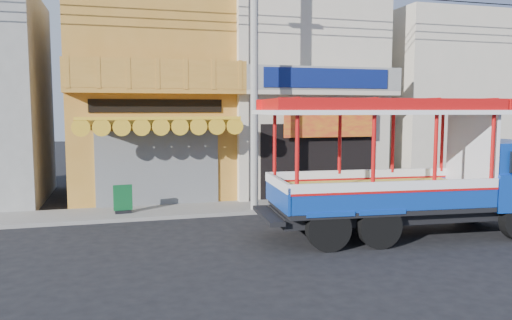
{
  "coord_description": "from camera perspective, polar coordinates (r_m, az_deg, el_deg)",
  "views": [
    {
      "loc": [
        -5.35,
        -12.47,
        3.43
      ],
      "look_at": [
        -1.17,
        2.5,
        1.85
      ],
      "focal_mm": 35.0,
      "sensor_mm": 36.0,
      "label": 1
    }
  ],
  "objects": [
    {
      "name": "shophouse_right",
      "position": [
        21.72,
        4.21,
        7.57
      ],
      "size": [
        6.0,
        6.75,
        8.24
      ],
      "color": "beige",
      "rests_on": "ground"
    },
    {
      "name": "utility_pole",
      "position": [
        16.48,
        0.32,
        11.39
      ],
      "size": [
        28.0,
        0.26,
        9.0
      ],
      "color": "gray",
      "rests_on": "ground"
    },
    {
      "name": "green_sign",
      "position": [
        16.56,
        -14.97,
        -4.58
      ],
      "size": [
        0.6,
        0.32,
        0.91
      ],
      "color": "black",
      "rests_on": "sidewalk"
    },
    {
      "name": "shophouse_left",
      "position": [
        20.49,
        -11.92,
        7.57
      ],
      "size": [
        6.0,
        7.5,
        8.24
      ],
      "color": "#B17727",
      "rests_on": "ground"
    },
    {
      "name": "sidewalk",
      "position": [
        17.64,
        2.35,
        -5.22
      ],
      "size": [
        30.0,
        2.0,
        0.12
      ],
      "primitive_type": "cube",
      "color": "slate",
      "rests_on": "ground"
    },
    {
      "name": "songthaew_truck",
      "position": [
        14.35,
        19.01,
        -1.1
      ],
      "size": [
        8.1,
        3.17,
        3.7
      ],
      "color": "black",
      "rests_on": "ground"
    },
    {
      "name": "potted_plant_c",
      "position": [
        19.77,
        14.81,
        -2.5
      ],
      "size": [
        0.75,
        0.75,
        1.04
      ],
      "primitive_type": "imported",
      "rotation": [
        0.0,
        0.0,
        4.37
      ],
      "color": "#2C641C",
      "rests_on": "sidewalk"
    },
    {
      "name": "ground",
      "position": [
        13.99,
        7.46,
        -8.43
      ],
      "size": [
        90.0,
        90.0,
        0.0
      ],
      "primitive_type": "plane",
      "color": "black",
      "rests_on": "ground"
    },
    {
      "name": "potted_plant_a",
      "position": [
        18.5,
        8.11,
        -3.19
      ],
      "size": [
        1.01,
        0.96,
        0.88
      ],
      "primitive_type": "imported",
      "rotation": [
        0.0,
        0.0,
        0.45
      ],
      "color": "#2C641C",
      "rests_on": "sidewalk"
    },
    {
      "name": "filler_building_right",
      "position": [
        25.0,
        19.55,
        6.32
      ],
      "size": [
        6.0,
        6.0,
        7.6
      ],
      "primitive_type": "cube",
      "color": "beige",
      "rests_on": "ground"
    },
    {
      "name": "potted_plant_b",
      "position": [
        19.49,
        13.54,
        -2.65
      ],
      "size": [
        0.67,
        0.7,
        1.0
      ],
      "primitive_type": "imported",
      "rotation": [
        0.0,
        0.0,
        2.16
      ],
      "color": "#2C641C",
      "rests_on": "sidewalk"
    },
    {
      "name": "party_pilaster",
      "position": [
        17.87,
        -1.52,
        7.63
      ],
      "size": [
        0.35,
        0.3,
        8.0
      ],
      "primitive_type": "cube",
      "color": "beige",
      "rests_on": "ground"
    }
  ]
}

